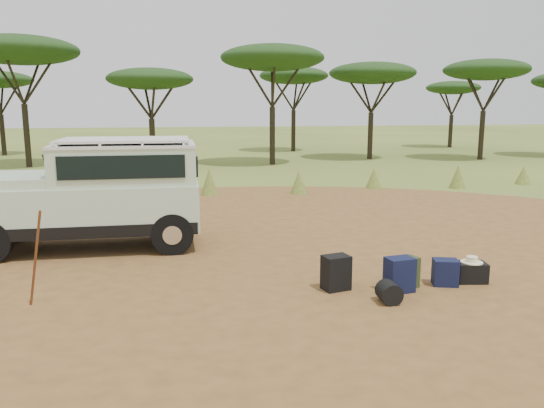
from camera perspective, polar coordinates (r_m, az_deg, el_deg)
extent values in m
plane|color=#516523|center=(9.48, -2.13, -7.62)|extent=(140.00, 140.00, 0.00)
cylinder|color=brown|center=(9.48, -2.13, -7.59)|extent=(23.00, 23.00, 0.01)
cone|color=#516523|center=(17.96, -26.05, 1.34)|extent=(0.60, 0.60, 0.85)
cone|color=#516523|center=(18.35, -16.23, 1.92)|extent=(0.60, 0.60, 0.70)
cone|color=#516523|center=(17.93, -6.75, 2.40)|extent=(0.60, 0.60, 0.90)
cone|color=#516523|center=(18.04, 2.90, 2.34)|extent=(0.60, 0.60, 0.80)
cone|color=#516523|center=(19.65, 10.91, 2.76)|extent=(0.60, 0.60, 0.75)
cone|color=#516523|center=(20.45, 19.36, 2.79)|extent=(0.60, 0.60, 0.85)
cone|color=#516523|center=(22.46, 25.43, 2.82)|extent=(0.60, 0.60, 0.70)
cylinder|color=#2D2519|center=(28.69, -24.87, 6.67)|extent=(0.28, 0.28, 3.06)
ellipsoid|color=#163413|center=(28.77, -25.50, 14.72)|extent=(5.50, 5.50, 1.38)
cylinder|color=#2D2519|center=(27.16, -12.72, 6.46)|extent=(0.28, 0.28, 2.34)
ellipsoid|color=#163413|center=(27.13, -12.99, 12.99)|extent=(4.20, 4.20, 1.05)
cylinder|color=#2D2519|center=(27.29, 0.03, 7.35)|extent=(0.28, 0.28, 2.93)
ellipsoid|color=#163413|center=(27.35, 0.03, 15.46)|extent=(5.20, 5.20, 1.30)
cylinder|color=#2D2519|center=(30.66, 10.52, 7.22)|extent=(0.28, 0.28, 2.61)
ellipsoid|color=#163413|center=(30.67, 10.74, 13.67)|extent=(4.80, 4.80, 1.20)
cylinder|color=#2D2519|center=(32.10, 21.60, 6.88)|extent=(0.28, 0.28, 2.70)
ellipsoid|color=#163413|center=(32.13, 22.04, 13.24)|extent=(4.60, 4.60, 1.15)
cylinder|color=#2D2519|center=(36.22, -26.98, 6.63)|extent=(0.28, 0.28, 2.48)
cylinder|color=#2D2519|center=(35.46, 2.31, 7.87)|extent=(0.28, 0.28, 2.70)
ellipsoid|color=#163413|center=(35.48, 2.36, 13.64)|extent=(4.50, 4.50, 1.12)
cylinder|color=#2D2519|center=(40.92, 18.65, 7.43)|extent=(0.28, 0.28, 2.34)
ellipsoid|color=#163413|center=(40.90, 18.91, 11.75)|extent=(3.80, 3.80, 0.95)
cube|color=beige|center=(11.68, -19.16, -0.19)|extent=(4.57, 1.96, 0.96)
cube|color=black|center=(11.74, -19.05, -1.90)|extent=(4.48, 2.00, 0.24)
cube|color=beige|center=(11.46, -15.40, 4.15)|extent=(2.85, 1.85, 0.75)
cube|color=silver|center=(11.42, -15.50, 6.18)|extent=(2.85, 1.89, 0.06)
cube|color=silver|center=(11.42, -15.52, 6.68)|extent=(2.62, 1.77, 0.05)
cube|color=beige|center=(11.90, -26.14, 2.33)|extent=(1.71, 1.79, 0.20)
cube|color=black|center=(11.66, -22.21, 4.04)|extent=(0.20, 1.53, 0.53)
cube|color=black|center=(10.55, -15.83, 3.82)|extent=(2.39, 0.09, 0.45)
cube|color=black|center=(12.36, -15.05, 4.77)|extent=(2.39, 0.09, 0.45)
cube|color=black|center=(11.42, -8.25, 4.39)|extent=(0.08, 1.49, 0.42)
cylinder|color=black|center=(12.51, -21.00, 3.98)|extent=(0.08, 0.08, 0.83)
cylinder|color=black|center=(12.91, -26.00, -1.86)|extent=(0.85, 0.30, 0.85)
cylinder|color=black|center=(10.84, -10.67, -3.16)|extent=(0.85, 0.30, 0.85)
cylinder|color=black|center=(12.42, -10.64, -1.42)|extent=(0.85, 0.30, 0.85)
cylinder|color=brown|center=(8.47, -24.10, -5.45)|extent=(0.36, 0.36, 1.50)
cube|color=black|center=(8.71, 6.90, -7.36)|extent=(0.48, 0.39, 0.57)
cube|color=#121A39|center=(8.80, 13.55, -7.41)|extent=(0.47, 0.36, 0.57)
cube|color=#323E1C|center=(9.03, 14.23, -7.15)|extent=(0.43, 0.36, 0.52)
cube|color=#121A39|center=(9.33, 18.13, -7.02)|extent=(0.46, 0.40, 0.45)
cube|color=black|center=(9.65, 20.62, -6.90)|extent=(0.54, 0.43, 0.35)
cylinder|color=black|center=(8.32, 12.48, -9.28)|extent=(0.35, 0.35, 0.33)
cylinder|color=beige|center=(9.60, 20.69, -5.87)|extent=(0.36, 0.36, 0.02)
cylinder|color=beige|center=(9.59, 20.71, -5.56)|extent=(0.18, 0.18, 0.09)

